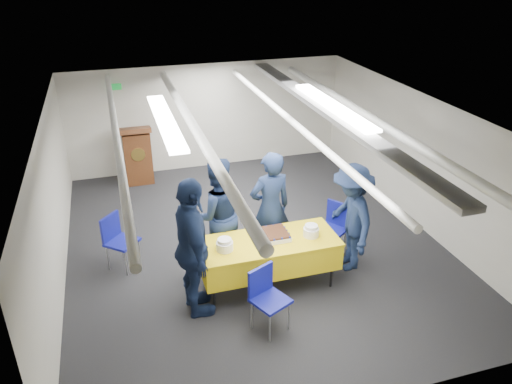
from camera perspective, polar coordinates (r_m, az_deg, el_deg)
ground at (r=8.46m, az=-0.31°, el=-5.80°), size 7.00×7.00×0.00m
room_shell at (r=8.05m, az=-0.53°, el=6.81°), size 6.00×7.00×2.30m
serving_table at (r=7.17m, az=1.43°, el=-7.01°), size 1.98×0.82×0.77m
sheet_cake at (r=7.10m, az=1.60°, el=-4.93°), size 0.53×0.41×0.09m
plate_stack_left at (r=6.83m, az=-3.61°, el=-6.05°), size 0.23×0.23×0.17m
plate_stack_right at (r=7.17m, az=6.31°, el=-4.44°), size 0.23×0.23×0.17m
podium at (r=10.66m, az=-13.37°, el=4.19°), size 0.62×0.53×1.25m
chair_near at (r=6.48m, az=1.15°, el=-11.42°), size 0.56×0.56×0.87m
chair_right at (r=8.05m, az=8.93°, el=-3.57°), size 0.58×0.58×0.87m
chair_left at (r=7.90m, az=-15.60°, el=-4.89°), size 0.59×0.59×0.87m
sailor_a at (r=7.59m, az=1.62°, el=-1.87°), size 0.71×0.51×1.83m
sailor_b at (r=7.47m, az=-4.47°, el=-2.57°), size 0.91×0.73×1.80m
sailor_c at (r=6.52m, az=-7.22°, el=-6.49°), size 0.54×1.18×1.98m
sailor_d at (r=7.59m, az=10.76°, el=-2.90°), size 0.70×1.14×1.70m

